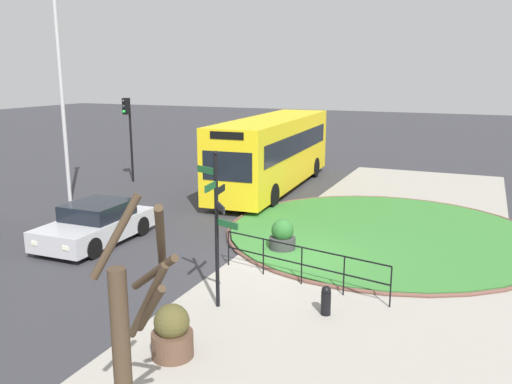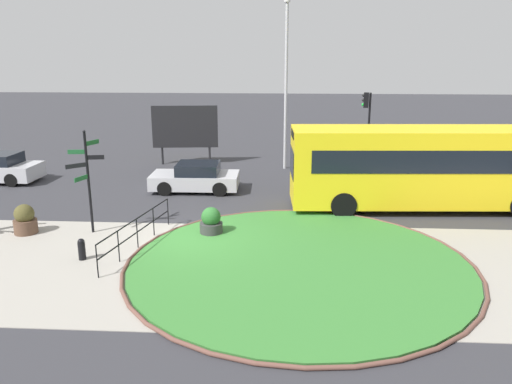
{
  "view_description": "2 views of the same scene",
  "coord_description": "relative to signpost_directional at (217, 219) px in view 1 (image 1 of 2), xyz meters",
  "views": [
    {
      "loc": [
        -13.71,
        -4.91,
        5.33
      ],
      "look_at": [
        2.89,
        2.26,
        1.22
      ],
      "focal_mm": 37.26,
      "sensor_mm": 36.0,
      "label": 1
    },
    {
      "loc": [
        3.19,
        -16.21,
        6.27
      ],
      "look_at": [
        2.14,
        1.88,
        1.18
      ],
      "focal_mm": 35.71,
      "sensor_mm": 36.0,
      "label": 2
    }
  ],
  "objects": [
    {
      "name": "planter_near_signpost",
      "position": [
        -2.29,
        -0.21,
        -1.64
      ],
      "size": [
        0.8,
        0.8,
        1.07
      ],
      "color": "brown",
      "rests_on": "ground"
    },
    {
      "name": "grass_kerb_ring",
      "position": [
        7.27,
        -2.43,
        -2.07
      ],
      "size": [
        10.51,
        10.51,
        0.11
      ],
      "primitive_type": "torus",
      "color": "brown",
      "rests_on": "ground"
    },
    {
      "name": "planter_kerbside",
      "position": [
        4.25,
        0.02,
        -1.67
      ],
      "size": [
        0.8,
        0.8,
        1.01
      ],
      "color": "#383838",
      "rests_on": "ground"
    },
    {
      "name": "bus_yellow",
      "position": [
        12.43,
        3.55,
        -0.36
      ],
      "size": [
        10.84,
        2.98,
        3.29
      ],
      "rotation": [
        0.0,
        0.0,
        3.19
      ],
      "color": "yellow",
      "rests_on": "ground"
    },
    {
      "name": "sidewalk_paving",
      "position": [
        3.6,
        -2.66,
        -2.12
      ],
      "size": [
        32.0,
        7.51,
        0.02
      ],
      "primitive_type": "cube",
      "color": "#9E998E",
      "rests_on": "ground"
    },
    {
      "name": "street_tree_bare",
      "position": [
        -5.19,
        -1.48,
        -0.19
      ],
      "size": [
        1.02,
        1.29,
        3.94
      ],
      "color": "#423323",
      "rests_on": "ground"
    },
    {
      "name": "railing_grass_edge",
      "position": [
        2.03,
        -1.34,
        -1.47
      ],
      "size": [
        1.01,
        4.66,
        1.02
      ],
      "rotation": [
        0.0,
        0.0,
        4.51
      ],
      "color": "black",
      "rests_on": "ground"
    },
    {
      "name": "ground",
      "position": [
        3.6,
        -0.41,
        -2.13
      ],
      "size": [
        120.0,
        120.0,
        0.0
      ],
      "primitive_type": "plane",
      "color": "#333338"
    },
    {
      "name": "bollard_foreground",
      "position": [
        0.59,
        -2.39,
        -1.77
      ],
      "size": [
        0.22,
        0.22,
        0.7
      ],
      "color": "black",
      "rests_on": "ground"
    },
    {
      "name": "signpost_directional",
      "position": [
        0.0,
        0.0,
        0.0
      ],
      "size": [
        1.2,
        1.23,
        3.65
      ],
      "color": "black",
      "rests_on": "ground"
    },
    {
      "name": "traffic_light_near",
      "position": [
        11.06,
        10.57,
        0.87
      ],
      "size": [
        0.49,
        0.3,
        4.1
      ],
      "rotation": [
        0.0,
        0.0,
        2.96
      ],
      "color": "black",
      "rests_on": "ground"
    },
    {
      "name": "lamppost_tall",
      "position": [
        6.78,
        10.55,
        2.56
      ],
      "size": [
        0.32,
        0.32,
        8.78
      ],
      "color": "#B7B7BC",
      "rests_on": "ground"
    },
    {
      "name": "grass_island",
      "position": [
        7.27,
        -2.43,
        -2.08
      ],
      "size": [
        10.2,
        10.2,
        0.1
      ],
      "primitive_type": "cylinder",
      "color": "#387A33",
      "rests_on": "ground"
    },
    {
      "name": "car_near_lane",
      "position": [
        2.72,
        5.76,
        -1.52
      ],
      "size": [
        4.01,
        2.0,
        1.29
      ],
      "rotation": [
        0.0,
        0.0,
        3.16
      ],
      "color": "#B7B7BC",
      "rests_on": "ground"
    }
  ]
}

